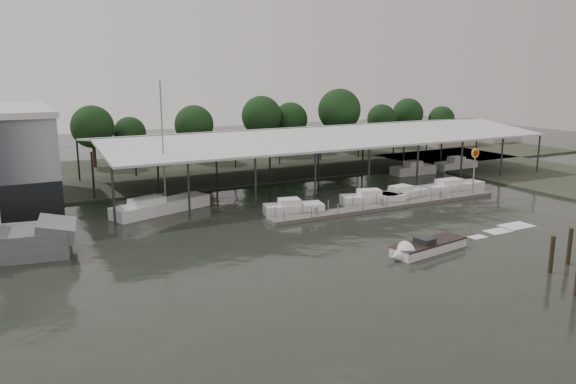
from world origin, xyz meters
name	(u,v)px	position (x,y,z in m)	size (l,w,h in m)	color
ground	(315,256)	(0.00, 0.00, 0.00)	(200.00, 200.00, 0.00)	black
land_strip_far	(166,171)	(0.00, 42.00, 0.10)	(140.00, 30.00, 0.30)	#3B4231
land_strip_east	(574,181)	(45.00, 10.00, 0.10)	(20.00, 60.00, 0.30)	#3B4231
covered_boat_shed	(319,132)	(17.00, 28.00, 6.13)	(58.24, 24.00, 6.96)	silver
floating_dock	(389,206)	(15.00, 10.00, 0.20)	(28.00, 2.00, 1.40)	#605C54
shell_fuel_sign	(475,162)	(27.00, 9.99, 3.93)	(1.10, 0.18, 5.55)	gray
distant_commercial_buildings	(460,135)	(59.03, 44.69, 1.84)	(22.00, 8.00, 4.00)	#A29A8E
white_sailboat	(160,206)	(-6.99, 19.25, 0.65)	(10.84, 5.93, 13.53)	white
speedboat_underway	(423,248)	(8.10, -3.30, 0.39)	(18.69, 4.82, 2.00)	white
moored_cruiser_0	(293,208)	(4.72, 12.35, 0.61)	(6.28, 3.48, 1.70)	white
moored_cruiser_1	(372,199)	(14.37, 12.16, 0.61)	(7.24, 3.82, 1.70)	white
moored_cruiser_2	(403,194)	(18.68, 12.18, 0.61)	(7.26, 3.33, 1.70)	white
moored_cruiser_3	(451,187)	(26.28, 12.69, 0.61)	(8.75, 2.34, 1.70)	white
horizon_tree_line	(291,118)	(23.64, 48.35, 6.20)	(69.17, 10.44, 11.11)	#2E2014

